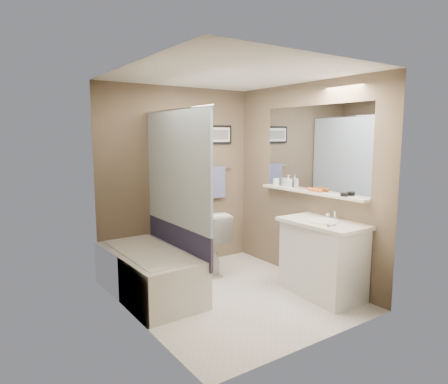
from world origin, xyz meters
TOP-DOWN VIEW (x-y plane):
  - ground at (0.00, 0.00)m, footprint 2.50×2.50m
  - ceiling at (0.00, 0.00)m, footprint 2.20×2.50m
  - wall_back at (0.00, 1.23)m, footprint 2.20×0.04m
  - wall_front at (0.00, -1.23)m, footprint 2.20×0.04m
  - wall_left at (-1.08, 0.00)m, footprint 0.04×2.50m
  - wall_right at (1.08, 0.00)m, footprint 0.04×2.50m
  - tile_surround at (-1.09, 0.50)m, footprint 0.02×1.55m
  - curtain_rod at (-0.40, 0.50)m, footprint 0.02×1.55m
  - curtain_upper at (-0.40, 0.50)m, footprint 0.03×1.45m
  - curtain_lower at (-0.40, 0.50)m, footprint 0.03×1.45m
  - mirror at (1.09, -0.15)m, footprint 0.02×1.60m
  - shelf at (1.04, -0.15)m, footprint 0.12×1.60m
  - towel_bar at (0.55, 1.22)m, footprint 0.60×0.02m
  - towel at (0.55, 1.20)m, footprint 0.34×0.05m
  - art_frame at (0.55, 1.23)m, footprint 0.62×0.02m
  - art_mat at (0.55, 1.22)m, footprint 0.56×0.00m
  - art_image at (0.55, 1.22)m, footprint 0.50×0.00m
  - door at (0.55, -1.24)m, footprint 0.80×0.02m
  - door_handle at (0.22, -1.19)m, footprint 0.10×0.02m
  - bathtub at (-0.75, 0.55)m, footprint 0.74×1.52m
  - tub_rim at (-0.75, 0.55)m, footprint 0.56×1.36m
  - toilet at (0.16, 0.85)m, footprint 0.57×0.86m
  - vanity at (0.85, -0.55)m, footprint 0.56×0.93m
  - countertop at (0.84, -0.55)m, footprint 0.54×0.96m
  - sink_basin at (0.83, -0.55)m, footprint 0.34×0.34m
  - faucet_spout at (1.03, -0.55)m, footprint 0.02×0.02m
  - faucet_knob at (1.03, -0.45)m, footprint 0.05×0.05m
  - candle_bowl_near at (1.04, -0.66)m, footprint 0.09×0.09m
  - hair_brush_front at (1.04, -0.23)m, footprint 0.04×0.22m
  - pink_comb at (1.04, 0.02)m, footprint 0.05×0.16m
  - glass_jar at (1.04, 0.45)m, footprint 0.08×0.08m
  - soap_bottle at (1.04, 0.22)m, footprint 0.08×0.08m

SIDE VIEW (x-z plane):
  - ground at x=0.00m, z-range 0.00..0.00m
  - bathtub at x=-0.75m, z-range 0.00..0.50m
  - vanity at x=0.85m, z-range 0.00..0.80m
  - toilet at x=0.16m, z-range 0.00..0.82m
  - tub_rim at x=-0.75m, z-range 0.49..0.51m
  - curtain_lower at x=-0.40m, z-range 0.40..0.76m
  - countertop at x=0.84m, z-range 0.80..0.84m
  - sink_basin at x=0.83m, z-range 0.84..0.86m
  - faucet_knob at x=1.03m, z-range 0.84..0.90m
  - faucet_spout at x=1.03m, z-range 0.84..0.94m
  - tile_surround at x=-1.09m, z-range 0.00..2.00m
  - door at x=0.55m, z-range 0.00..2.00m
  - door_handle at x=0.22m, z-range 0.99..1.01m
  - shelf at x=1.04m, z-range 1.09..1.11m
  - pink_comb at x=1.04m, z-range 1.11..1.12m
  - towel at x=0.55m, z-range 0.90..1.34m
  - candle_bowl_near at x=1.04m, z-range 1.11..1.16m
  - hair_brush_front at x=1.04m, z-range 1.12..1.16m
  - glass_jar at x=1.04m, z-range 1.11..1.22m
  - soap_bottle at x=1.04m, z-range 1.11..1.28m
  - wall_back at x=0.00m, z-range 0.00..2.40m
  - wall_front at x=0.00m, z-range 0.00..2.40m
  - wall_left at x=-1.08m, z-range 0.00..2.40m
  - wall_right at x=1.08m, z-range 0.00..2.40m
  - towel_bar at x=0.55m, z-range 1.29..1.31m
  - curtain_upper at x=-0.40m, z-range 0.76..2.04m
  - mirror at x=1.09m, z-range 1.12..2.12m
  - art_frame at x=0.55m, z-range 1.65..1.91m
  - art_mat at x=0.55m, z-range 1.68..1.88m
  - art_image at x=0.55m, z-range 1.72..1.84m
  - curtain_rod at x=-0.40m, z-range 2.04..2.06m
  - ceiling at x=0.00m, z-range 2.36..2.40m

